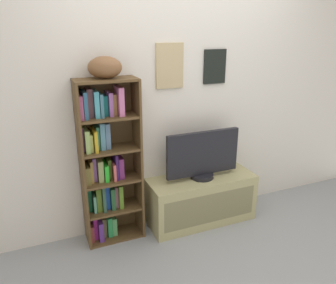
% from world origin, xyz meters
% --- Properties ---
extents(back_wall, '(4.80, 0.08, 2.51)m').
position_xyz_m(back_wall, '(0.00, 1.13, 1.26)').
color(back_wall, silver).
rests_on(back_wall, ground).
extents(bookshelf, '(0.51, 0.25, 1.45)m').
position_xyz_m(bookshelf, '(-0.70, 1.00, 0.72)').
color(bookshelf, '#523B20').
rests_on(bookshelf, ground).
extents(football, '(0.30, 0.24, 0.17)m').
position_xyz_m(football, '(-0.66, 0.97, 1.54)').
color(football, brown).
rests_on(football, bookshelf).
extents(tv_stand, '(1.05, 0.39, 0.47)m').
position_xyz_m(tv_stand, '(0.20, 0.90, 0.23)').
color(tv_stand, tan).
rests_on(tv_stand, ground).
extents(television, '(0.73, 0.22, 0.46)m').
position_xyz_m(television, '(0.20, 0.90, 0.70)').
color(television, black).
rests_on(television, tv_stand).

